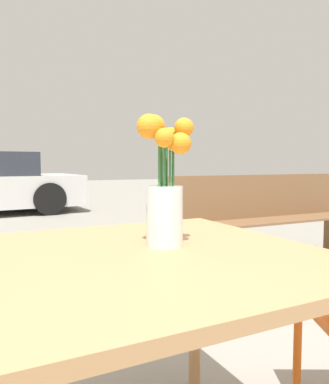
{
  "coord_description": "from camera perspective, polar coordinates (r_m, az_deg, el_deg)",
  "views": [
    {
      "loc": [
        -0.36,
        -0.92,
        0.96
      ],
      "look_at": [
        0.06,
        0.04,
        0.88
      ],
      "focal_mm": 35.0,
      "sensor_mm": 36.0,
      "label": 1
    }
  ],
  "objects": [
    {
      "name": "flower_vase",
      "position": [
        1.06,
        -0.0,
        0.38
      ],
      "size": [
        0.16,
        0.14,
        0.37
      ],
      "color": "silver",
      "rests_on": "table_front"
    },
    {
      "name": "table_front",
      "position": [
        1.04,
        -2.24,
        -14.04
      ],
      "size": [
        0.95,
        0.97,
        0.72
      ],
      "color": "tan",
      "rests_on": "ground_plane"
    },
    {
      "name": "bench_near",
      "position": [
        3.56,
        14.68,
        -3.49
      ],
      "size": [
        1.97,
        0.42,
        0.85
      ],
      "color": "brown",
      "rests_on": "ground_plane"
    }
  ]
}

